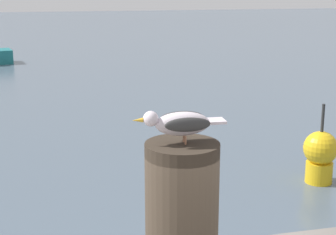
# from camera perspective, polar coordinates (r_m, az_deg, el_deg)

# --- Properties ---
(mooring_post) EXTENTS (0.32, 0.32, 0.77)m
(mooring_post) POSITION_cam_1_polar(r_m,az_deg,el_deg) (2.38, 1.47, -11.63)
(mooring_post) COLOR #382D23
(mooring_post) RESTS_ON harbor_quay
(seagull) EXTENTS (0.39, 0.16, 0.14)m
(seagull) POSITION_cam_1_polar(r_m,az_deg,el_deg) (2.22, 1.38, -0.55)
(seagull) COLOR tan
(seagull) RESTS_ON mooring_post
(channel_buoy) EXTENTS (0.56, 0.56, 1.33)m
(channel_buoy) POSITION_cam_1_polar(r_m,az_deg,el_deg) (9.10, 15.88, -3.83)
(channel_buoy) COLOR yellow
(channel_buoy) RESTS_ON ground_plane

